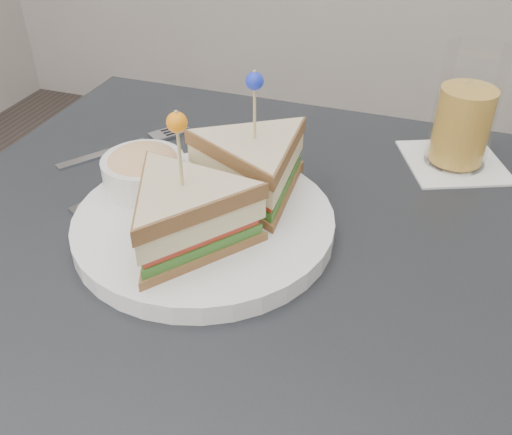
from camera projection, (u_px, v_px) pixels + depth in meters
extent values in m
cube|color=black|center=(244.00, 270.00, 0.61)|extent=(0.80, 0.80, 0.03)
cylinder|color=black|center=(148.00, 266.00, 1.19)|extent=(0.04, 0.04, 0.72)
cylinder|color=black|center=(501.00, 351.00, 1.01)|extent=(0.04, 0.04, 0.72)
cylinder|color=white|center=(204.00, 225.00, 0.64)|extent=(0.38, 0.38, 0.02)
cylinder|color=white|center=(204.00, 217.00, 0.63)|extent=(0.38, 0.38, 0.01)
cylinder|color=tan|center=(180.00, 156.00, 0.53)|extent=(0.00, 0.00, 0.09)
sphere|color=orange|center=(177.00, 122.00, 0.51)|extent=(0.03, 0.03, 0.02)
cylinder|color=tan|center=(255.00, 112.00, 0.61)|extent=(0.00, 0.00, 0.09)
sphere|color=#192CBE|center=(255.00, 81.00, 0.59)|extent=(0.03, 0.03, 0.02)
cylinder|color=white|center=(144.00, 175.00, 0.67)|extent=(0.13, 0.13, 0.04)
ellipsoid|color=#E0B772|center=(143.00, 164.00, 0.66)|extent=(0.11, 0.11, 0.04)
cube|color=silver|center=(103.00, 154.00, 0.78)|extent=(0.09, 0.11, 0.00)
cube|color=silver|center=(158.00, 136.00, 0.82)|extent=(0.03, 0.03, 0.00)
cube|color=silver|center=(113.00, 196.00, 0.70)|extent=(0.07, 0.11, 0.01)
cube|color=silver|center=(186.00, 164.00, 0.76)|extent=(0.08, 0.13, 0.00)
cylinder|color=silver|center=(225.00, 148.00, 0.79)|extent=(0.03, 0.03, 0.00)
cube|color=white|center=(453.00, 162.00, 0.77)|extent=(0.16, 0.16, 0.00)
cylinder|color=gold|center=(462.00, 125.00, 0.74)|extent=(0.09, 0.09, 0.10)
cylinder|color=white|center=(466.00, 108.00, 0.72)|extent=(0.10, 0.10, 0.16)
cube|color=white|center=(475.00, 89.00, 0.72)|extent=(0.03, 0.03, 0.02)
cube|color=white|center=(461.00, 98.00, 0.71)|extent=(0.02, 0.02, 0.02)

